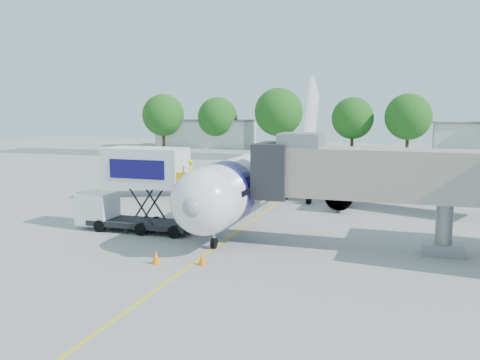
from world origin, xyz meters
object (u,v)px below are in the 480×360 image
(jet_bridge, at_px, (361,174))
(ground_tug, at_px, (192,304))
(catering_hiloader, at_px, (137,190))
(aircraft, at_px, (273,170))

(jet_bridge, bearing_deg, ground_tug, -112.26)
(ground_tug, bearing_deg, catering_hiloader, 132.69)
(jet_bridge, relative_size, ground_tug, 4.27)
(aircraft, distance_m, jet_bridge, 13.77)
(jet_bridge, xyz_separation_m, ground_tug, (-5.10, -12.46, -3.69))
(catering_hiloader, xyz_separation_m, ground_tug, (9.16, -12.46, -2.11))
(jet_bridge, xyz_separation_m, catering_hiloader, (-14.26, -0.00, -1.58))
(aircraft, distance_m, catering_hiloader, 12.77)
(catering_hiloader, bearing_deg, ground_tug, -53.67)
(aircraft, xyz_separation_m, jet_bridge, (7.99, -11.12, 1.39))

